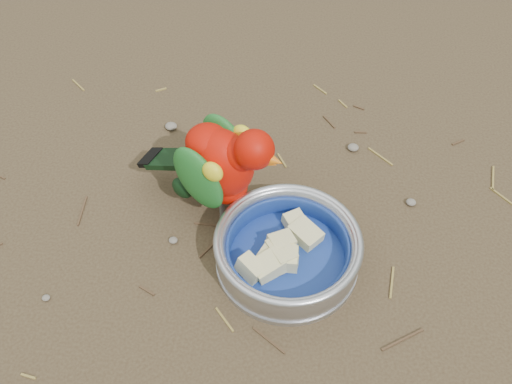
# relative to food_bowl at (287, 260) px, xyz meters

# --- Properties ---
(ground) EXTENTS (60.00, 60.00, 0.00)m
(ground) POSITION_rel_food_bowl_xyz_m (-0.08, -0.02, -0.01)
(ground) COLOR #433522
(food_bowl) EXTENTS (0.21, 0.21, 0.02)m
(food_bowl) POSITION_rel_food_bowl_xyz_m (0.00, 0.00, 0.00)
(food_bowl) COLOR #B2B2BA
(food_bowl) RESTS_ON ground
(bowl_wall) EXTENTS (0.21, 0.21, 0.04)m
(bowl_wall) POSITION_rel_food_bowl_xyz_m (0.00, 0.00, 0.03)
(bowl_wall) COLOR #B2B2BA
(bowl_wall) RESTS_ON food_bowl
(fruit_wedges) EXTENTS (0.13, 0.13, 0.03)m
(fruit_wedges) POSITION_rel_food_bowl_xyz_m (0.00, 0.00, 0.02)
(fruit_wedges) COLOR beige
(fruit_wedges) RESTS_ON food_bowl
(lory_parrot) EXTENTS (0.25, 0.18, 0.18)m
(lory_parrot) POSITION_rel_food_bowl_xyz_m (-0.11, 0.09, 0.08)
(lory_parrot) COLOR #B20E02
(lory_parrot) RESTS_ON ground
(ground_debris) EXTENTS (0.90, 0.80, 0.01)m
(ground_debris) POSITION_rel_food_bowl_xyz_m (-0.08, 0.08, -0.01)
(ground_debris) COLOR olive
(ground_debris) RESTS_ON ground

